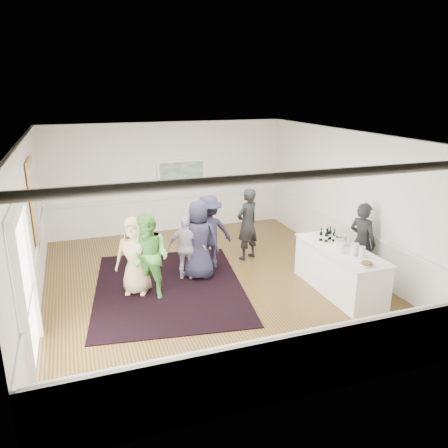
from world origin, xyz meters
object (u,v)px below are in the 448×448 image
object	(u,v)px
guest_dark_b	(247,224)
guest_navy	(199,240)
guest_tan	(135,255)
ice_bucket	(340,240)
guest_green	(150,257)
guest_lilac	(187,248)
guest_dark_a	(209,232)
nut_bowl	(367,264)
bartender	(362,242)
serving_table	(339,270)

from	to	relation	value
guest_dark_b	guest_navy	size ratio (longest dim) A/B	1.01
guest_tan	ice_bucket	xyz separation A→B (m)	(4.11, -1.16, 0.23)
guest_green	guest_lilac	size ratio (longest dim) A/B	1.20
guest_dark_a	nut_bowl	xyz separation A→B (m)	(2.12, -3.05, 0.10)
bartender	ice_bucket	bearing A→B (deg)	85.33
bartender	guest_green	size ratio (longest dim) A/B	1.01
bartender	ice_bucket	distance (m)	0.71
guest_lilac	guest_navy	bearing A→B (deg)	-159.33
guest_tan	guest_dark_b	size ratio (longest dim) A/B	0.92
guest_green	ice_bucket	size ratio (longest dim) A/B	6.77
guest_dark_a	nut_bowl	world-z (taller)	guest_dark_a
bartender	guest_lilac	distance (m)	3.85
guest_dark_a	guest_dark_b	bearing A→B (deg)	-170.65
serving_table	guest_navy	size ratio (longest dim) A/B	1.31
guest_tan	guest_green	world-z (taller)	guest_green
serving_table	guest_tan	bearing A→B (deg)	161.67
guest_lilac	guest_dark_b	distance (m)	1.86
guest_navy	serving_table	bearing A→B (deg)	172.06
ice_bucket	nut_bowl	distance (m)	1.12
guest_dark_a	guest_tan	bearing A→B (deg)	20.38
guest_dark_b	nut_bowl	bearing A→B (deg)	82.53
guest_dark_b	guest_navy	world-z (taller)	guest_dark_b
guest_tan	guest_navy	world-z (taller)	guest_navy
guest_lilac	serving_table	bearing A→B (deg)	176.88
bartender	guest_green	world-z (taller)	bartender
guest_dark_b	ice_bucket	size ratio (longest dim) A/B	6.93
bartender	ice_bucket	size ratio (longest dim) A/B	6.82
guest_green	guest_tan	bearing A→B (deg)	174.61
guest_dark_a	bartender	bearing A→B (deg)	146.10
guest_green	serving_table	bearing A→B (deg)	28.35
guest_navy	nut_bowl	world-z (taller)	guest_navy
serving_table	guest_green	xyz separation A→B (m)	(-3.77, 1.04, 0.40)
guest_tan	guest_green	size ratio (longest dim) A/B	0.94
guest_dark_a	guest_dark_b	distance (m)	1.09
serving_table	ice_bucket	size ratio (longest dim) A/B	8.99
bartender	guest_tan	xyz separation A→B (m)	(-4.79, 0.99, -0.06)
bartender	guest_green	bearing A→B (deg)	62.98
guest_tan	guest_lilac	world-z (taller)	guest_tan
guest_dark_a	guest_navy	world-z (taller)	guest_navy
guest_tan	ice_bucket	size ratio (longest dim) A/B	6.38
guest_tan	guest_dark_a	distance (m)	2.00
serving_table	guest_dark_a	world-z (taller)	guest_dark_a
serving_table	nut_bowl	size ratio (longest dim) A/B	9.23
guest_navy	guest_lilac	bearing A→B (deg)	17.92
guest_green	guest_navy	bearing A→B (deg)	70.23
serving_table	guest_tan	size ratio (longest dim) A/B	1.41
guest_green	nut_bowl	size ratio (longest dim) A/B	6.94
guest_green	guest_dark_b	size ratio (longest dim) A/B	0.98
nut_bowl	serving_table	bearing A→B (deg)	85.61
guest_tan	guest_lilac	distance (m)	1.23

